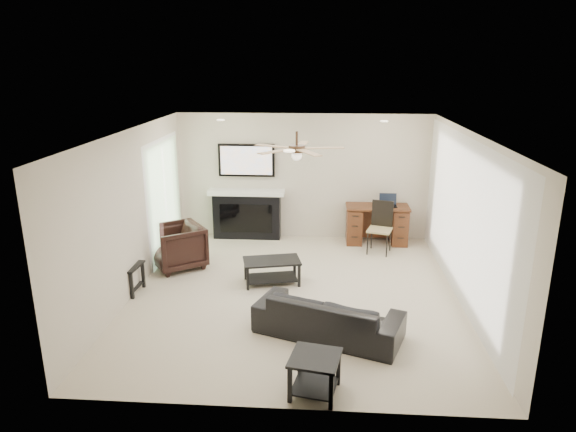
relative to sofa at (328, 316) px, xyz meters
name	(u,v)px	position (x,y,z in m)	size (l,w,h in m)	color
room_shell	(309,187)	(-0.31, 1.29, 1.41)	(5.50, 5.54, 2.52)	beige
sofa	(328,316)	(0.00, 0.00, 0.00)	(1.90, 0.74, 0.56)	black
armchair	(177,247)	(-2.60, 2.15, 0.11)	(0.82, 0.84, 0.77)	black
coffee_table	(272,271)	(-0.90, 1.60, -0.08)	(0.90, 0.50, 0.40)	black
end_table_near	(315,375)	(-0.15, -1.25, -0.05)	(0.52, 0.52, 0.45)	black
end_table_left	(125,279)	(-3.15, 1.10, -0.05)	(0.50, 0.50, 0.45)	black
fireplace_unit	(246,192)	(-1.63, 3.79, 0.68)	(1.52, 0.34, 1.91)	black
desk	(377,225)	(0.97, 3.66, 0.10)	(1.22, 0.56, 0.76)	#37200D
desk_chair	(380,228)	(0.97, 3.11, 0.21)	(0.42, 0.44, 0.97)	black
laptop	(388,201)	(1.17, 3.64, 0.60)	(0.33, 0.24, 0.23)	black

